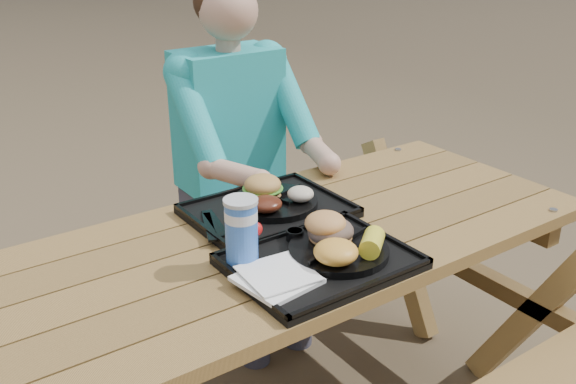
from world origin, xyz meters
TOP-DOWN VIEW (x-y plane):
  - picnic_table at (0.00, 0.00)m, footprint 1.80×1.49m
  - tray_near at (-0.03, -0.19)m, footprint 0.45×0.35m
  - tray_far at (0.03, 0.14)m, footprint 0.45×0.35m
  - plate_near at (0.02, -0.20)m, footprint 0.26×0.26m
  - plate_far at (0.06, 0.15)m, footprint 0.26×0.26m
  - napkin_stack at (-0.19, -0.22)m, footprint 0.19×0.19m
  - soda_cup at (-0.20, -0.09)m, footprint 0.08×0.08m
  - condiment_bbq at (-0.03, -0.07)m, footprint 0.05×0.05m
  - condiment_mustard at (0.03, -0.07)m, footprint 0.05×0.05m
  - sandwich at (0.03, -0.15)m, footprint 0.12×0.12m
  - mac_cheese at (-0.03, -0.25)m, footprint 0.11×0.11m
  - corn_cob at (0.07, -0.27)m, footprint 0.13×0.13m
  - cutlery_far at (-0.15, 0.14)m, footprint 0.07×0.18m
  - burger at (0.04, 0.19)m, footprint 0.11×0.11m
  - baked_beans at (-0.01, 0.10)m, footprint 0.09×0.09m
  - potato_salad at (0.11, 0.10)m, footprint 0.08×0.08m
  - diner at (0.23, 0.70)m, footprint 0.48×0.84m

SIDE VIEW (x-z plane):
  - picnic_table at x=0.00m, z-range 0.00..0.75m
  - diner at x=0.23m, z-range 0.00..1.28m
  - tray_near at x=-0.03m, z-range 0.75..0.77m
  - tray_far at x=0.03m, z-range 0.75..0.77m
  - cutlery_far at x=-0.15m, z-range 0.77..0.78m
  - napkin_stack at x=-0.19m, z-range 0.77..0.79m
  - plate_near at x=0.02m, z-range 0.77..0.79m
  - plate_far at x=0.06m, z-range 0.77..0.79m
  - condiment_mustard at x=0.03m, z-range 0.77..0.80m
  - condiment_bbq at x=-0.03m, z-range 0.77..0.80m
  - baked_beans at x=-0.01m, z-range 0.79..0.83m
  - potato_salad at x=0.11m, z-range 0.79..0.83m
  - corn_cob at x=0.07m, z-range 0.79..0.84m
  - mac_cheese at x=-0.03m, z-range 0.79..0.85m
  - burger at x=0.04m, z-range 0.79..0.89m
  - sandwich at x=0.03m, z-range 0.79..0.91m
  - soda_cup at x=-0.20m, z-range 0.77..0.93m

